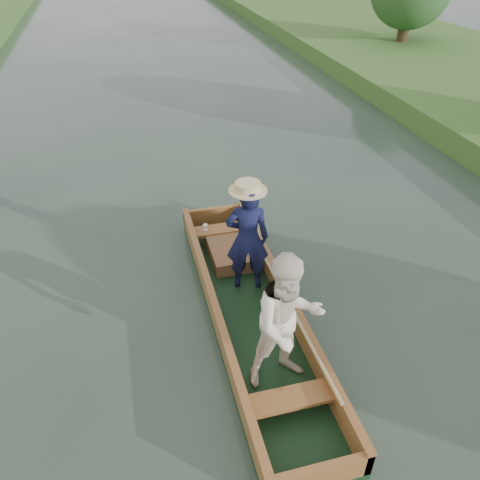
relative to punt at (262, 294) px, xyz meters
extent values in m
plane|color=#283D30|center=(-0.08, 0.24, -0.65)|extent=(120.00, 120.00, 0.00)
cylinder|color=#47331E|center=(9.72, 13.13, 0.42)|extent=(0.44, 0.44, 2.14)
cube|color=black|center=(-0.08, 0.24, -0.61)|extent=(1.10, 5.00, 0.08)
cube|color=#9A612F|center=(-0.59, 0.24, -0.41)|extent=(0.08, 5.00, 0.32)
cube|color=#9A612F|center=(0.43, 0.24, -0.41)|extent=(0.08, 5.00, 0.32)
cube|color=#9A612F|center=(-0.08, 2.70, -0.41)|extent=(1.10, 0.08, 0.32)
cube|color=#9A612F|center=(-0.08, -2.22, -0.41)|extent=(1.10, 0.08, 0.32)
cube|color=#9A612F|center=(-0.59, 0.24, -0.23)|extent=(0.10, 5.00, 0.04)
cube|color=#9A612F|center=(0.43, 0.24, -0.23)|extent=(0.10, 5.00, 0.04)
cube|color=#9A612F|center=(-0.08, 2.14, -0.35)|extent=(0.94, 0.30, 0.05)
cube|color=#9A612F|center=(-0.08, -1.36, -0.35)|extent=(0.94, 0.30, 0.05)
imported|color=#12143A|center=(0.04, 0.89, 0.28)|extent=(0.69, 0.54, 1.69)
cylinder|color=beige|center=(0.04, 0.89, 1.09)|extent=(0.52, 0.52, 0.12)
imported|color=white|center=(0.03, -0.87, 0.33)|extent=(0.92, 0.75, 1.78)
cube|color=#953930|center=(0.05, 1.59, -0.46)|extent=(0.85, 0.90, 0.22)
sphere|color=tan|center=(0.36, 1.49, -0.23)|extent=(0.21, 0.21, 0.21)
sphere|color=tan|center=(0.36, 1.48, -0.07)|extent=(0.16, 0.16, 0.16)
sphere|color=tan|center=(0.30, 1.48, 0.00)|extent=(0.06, 0.06, 0.06)
sphere|color=tan|center=(0.41, 1.48, 0.00)|extent=(0.06, 0.06, 0.06)
sphere|color=tan|center=(0.36, 1.41, -0.08)|extent=(0.06, 0.06, 0.06)
sphere|color=tan|center=(0.26, 1.47, -0.19)|extent=(0.08, 0.08, 0.08)
sphere|color=tan|center=(0.45, 1.47, -0.19)|extent=(0.08, 0.08, 0.08)
sphere|color=tan|center=(0.30, 1.45, -0.32)|extent=(0.09, 0.09, 0.09)
sphere|color=tan|center=(0.41, 1.45, -0.32)|extent=(0.09, 0.09, 0.09)
cylinder|color=silver|center=(-0.34, 2.14, -0.32)|extent=(0.07, 0.07, 0.01)
cylinder|color=silver|center=(-0.34, 2.14, -0.28)|extent=(0.01, 0.01, 0.08)
ellipsoid|color=silver|center=(-0.34, 2.14, -0.22)|extent=(0.09, 0.09, 0.05)
cylinder|color=tan|center=(0.35, 0.25, -0.19)|extent=(0.04, 3.93, 0.18)
camera|label=1|loc=(-1.42, -4.35, 4.03)|focal=35.00mm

